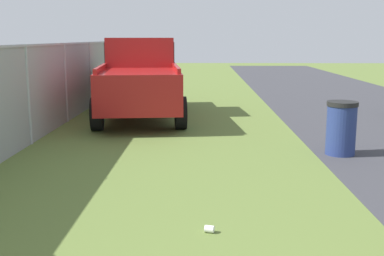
{
  "coord_description": "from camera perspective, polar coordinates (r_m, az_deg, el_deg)",
  "views": [
    {
      "loc": [
        -0.26,
        0.72,
        2.09
      ],
      "look_at": [
        5.06,
        0.83,
        1.08
      ],
      "focal_mm": 44.43,
      "sensor_mm": 36.0,
      "label": 1
    }
  ],
  "objects": [
    {
      "name": "pickup_truck",
      "position": [
        12.88,
        -6.23,
        6.34
      ],
      "size": [
        5.68,
        2.63,
        2.09
      ],
      "rotation": [
        0.0,
        0.0,
        0.11
      ],
      "color": "maroon",
      "rests_on": "ground"
    },
    {
      "name": "fence_section",
      "position": [
        11.07,
        -16.8,
        4.96
      ],
      "size": [
        18.25,
        0.07,
        1.97
      ],
      "color": "#9EA3A8",
      "rests_on": "ground"
    },
    {
      "name": "trash_bin",
      "position": [
        8.96,
        17.47,
        -0.01
      ],
      "size": [
        0.55,
        0.55,
        0.97
      ],
      "color": "navy",
      "rests_on": "ground"
    },
    {
      "name": "litter_cup_midfield_b",
      "position": [
        5.29,
        2.1,
        -12.02
      ],
      "size": [
        0.1,
        0.12,
        0.08
      ],
      "primitive_type": "cylinder",
      "rotation": [
        0.0,
        1.57,
        1.31
      ],
      "color": "white",
      "rests_on": "ground"
    }
  ]
}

